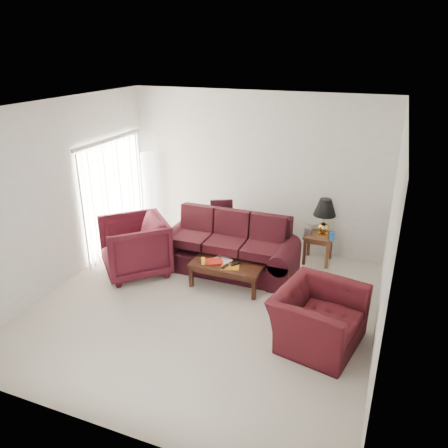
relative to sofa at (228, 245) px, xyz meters
name	(u,v)px	position (x,y,z in m)	size (l,w,h in m)	color
floor	(204,306)	(0.09, -1.24, -0.49)	(5.00, 5.00, 0.00)	beige
blinds	(114,196)	(-2.33, 0.06, 0.59)	(0.10, 2.00, 2.16)	silver
sofa	(228,245)	(0.00, 0.00, 0.00)	(2.41, 1.04, 0.99)	black
throw_pillow	(222,211)	(-0.46, 0.88, 0.26)	(0.43, 0.12, 0.43)	black
end_table	(318,248)	(1.43, 0.91, -0.22)	(0.50, 0.50, 0.55)	brown
table_lamp	(324,217)	(1.49, 0.95, 0.39)	(0.40, 0.40, 0.68)	gold
clock	(308,232)	(1.25, 0.81, 0.12)	(0.13, 0.05, 0.13)	silver
blue_canister	(332,236)	(1.68, 0.75, 0.12)	(0.09, 0.09, 0.14)	blue
picture_frame	(313,225)	(1.28, 1.10, 0.14)	(0.14, 0.02, 0.17)	#B3B3B7
floor_lamp	(149,194)	(-2.12, 0.96, 0.39)	(0.29, 0.29, 1.77)	white
armchair_left	(135,246)	(-1.48, -0.66, 0.00)	(1.06, 1.10, 1.00)	#3F0E17
armchair_right	(318,318)	(1.86, -1.48, -0.11)	(1.18, 1.03, 0.77)	#3E0E14
coffee_table	(227,275)	(0.19, -0.52, -0.29)	(1.19, 0.59, 0.41)	black
magazine_red	(213,262)	(-0.04, -0.56, -0.07)	(0.31, 0.23, 0.02)	#B41C12
magazine_white	(222,260)	(0.07, -0.45, -0.07)	(0.29, 0.22, 0.02)	white
magazine_orange	(230,267)	(0.29, -0.64, -0.07)	(0.29, 0.21, 0.02)	#B96815
remote_a	(225,266)	(0.22, -0.68, -0.05)	(0.05, 0.17, 0.02)	black
remote_b	(235,264)	(0.34, -0.55, -0.05)	(0.05, 0.16, 0.02)	black
yellow_glass	(203,261)	(-0.16, -0.69, -0.02)	(0.07, 0.07, 0.11)	#F8F037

